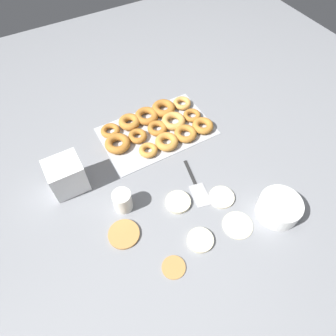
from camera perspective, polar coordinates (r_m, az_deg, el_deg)
The scene contains 12 objects.
ground_plane at distance 1.17m, azimuth -0.49°, elevation -6.26°, with size 3.00×3.00×0.00m, color gray.
pancake_0 at distance 1.12m, azimuth -8.40°, elevation -12.34°, with size 0.11×0.11×0.01m, color #B27F42.
pancake_1 at distance 1.10m, azimuth 6.18°, elevation -13.48°, with size 0.10×0.10×0.01m, color beige.
pancake_2 at distance 1.16m, azimuth 1.92°, elevation -6.50°, with size 0.10×0.10×0.02m, color beige.
pancake_3 at distance 1.19m, azimuth 10.16°, elevation -5.50°, with size 0.10×0.10×0.01m, color beige.
pancake_4 at distance 1.06m, azimuth 1.08°, elevation -18.34°, with size 0.08×0.08×0.01m, color #B27F42.
pancake_5 at distance 1.15m, azimuth 13.13°, elevation -10.52°, with size 0.11×0.11×0.01m, color beige.
donut_tray at distance 1.39m, azimuth -1.99°, elevation 7.85°, with size 0.50×0.31×0.04m.
batter_bowl at distance 1.19m, azimuth 20.38°, elevation -7.10°, with size 0.16×0.16×0.07m.
container_stack at distance 1.22m, azimuth -18.76°, elevation -1.39°, with size 0.13×0.12×0.14m.
paper_cup at distance 1.13m, azimuth -8.65°, elevation -6.20°, with size 0.07×0.07×0.09m.
spatula at distance 1.20m, azimuth 5.71°, elevation -4.11°, with size 0.08×0.23×0.01m.
Camera 1 is at (0.28, 0.51, 1.02)m, focal length 32.00 mm.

